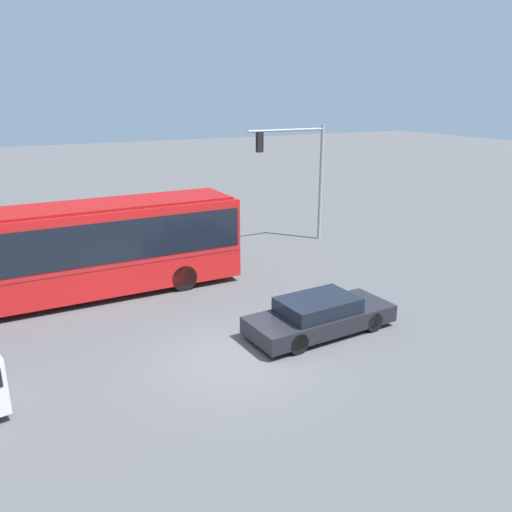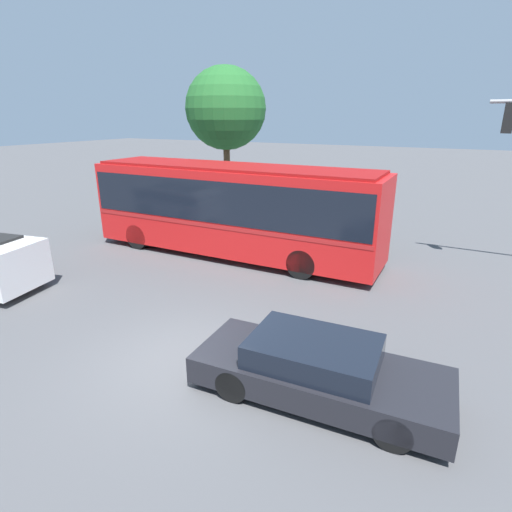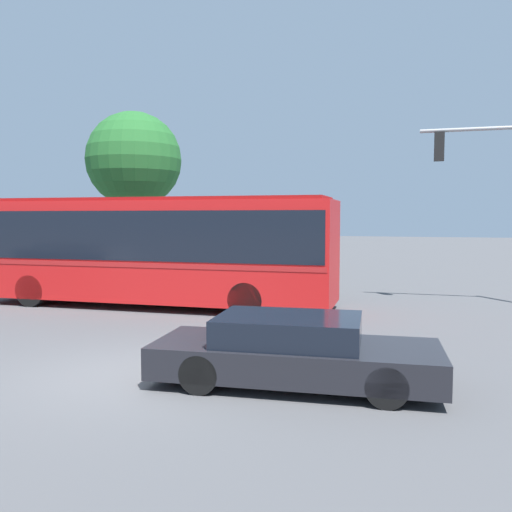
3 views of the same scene
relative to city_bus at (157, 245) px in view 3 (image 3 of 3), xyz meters
The scene contains 5 objects.
ground_plane 7.62m from the city_bus, 67.89° to the right, with size 140.00×140.00×0.00m, color #4C4C4F.
city_bus is the anchor object (origin of this frame).
sedan_foreground 8.84m from the city_bus, 48.49° to the right, with size 4.86×2.09×1.17m.
flowering_hedge 4.09m from the city_bus, 73.97° to the left, with size 6.51×1.04×1.56m.
street_tree_left 9.37m from the city_bus, 123.10° to the left, with size 4.43×4.43×7.71m.
Camera 3 is at (4.79, -8.27, 2.83)m, focal length 36.97 mm.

